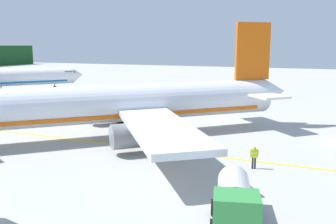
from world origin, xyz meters
name	(u,v)px	position (x,y,z in m)	size (l,w,h in m)	color
airliner_foreground	(117,104)	(-6.06, 21.82, 3.39)	(31.59, 32.74, 11.90)	silver
service_truck_pushback	(235,200)	(-20.14, 6.40, 1.39)	(5.67, 3.30, 2.40)	#338C3F
crew_loader_left	(254,155)	(-10.64, 7.07, 1.05)	(0.34, 0.61, 1.78)	#191E33
apron_guide_line	(146,148)	(-8.82, 17.24, 0.01)	(0.30, 60.00, 0.01)	yellow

